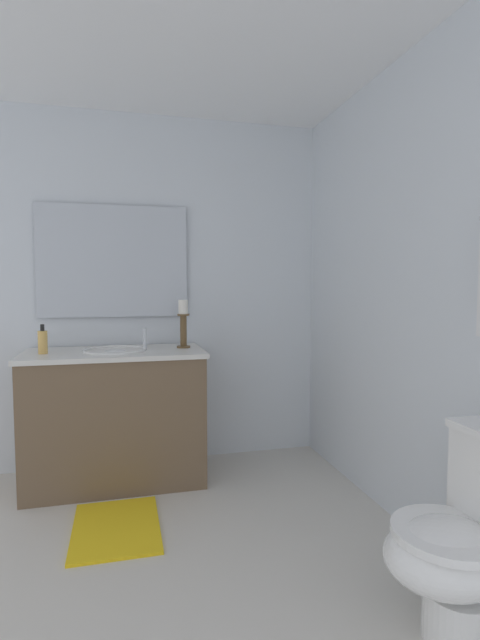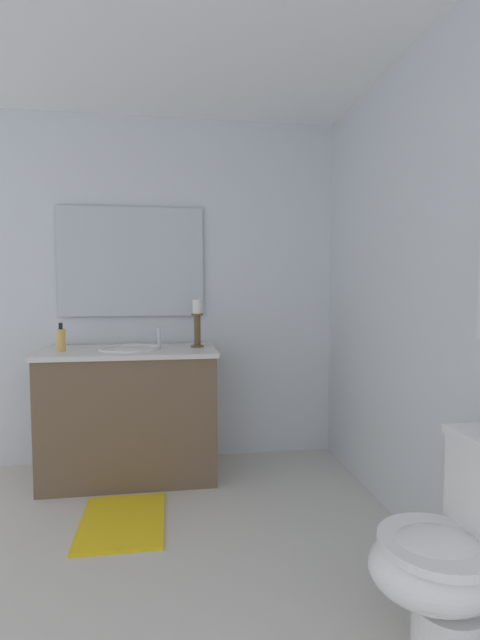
{
  "view_description": "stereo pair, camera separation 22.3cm",
  "coord_description": "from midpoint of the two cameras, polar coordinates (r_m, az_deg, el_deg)",
  "views": [
    {
      "loc": [
        2.05,
        -0.07,
        1.26
      ],
      "look_at": [
        -0.1,
        0.48,
        1.1
      ],
      "focal_mm": 26.22,
      "sensor_mm": 36.0,
      "label": 1
    },
    {
      "loc": [
        2.1,
        0.15,
        1.26
      ],
      "look_at": [
        -0.1,
        0.48,
        1.1
      ],
      "focal_mm": 26.22,
      "sensor_mm": 36.0,
      "label": 2
    }
  ],
  "objects": [
    {
      "name": "floor",
      "position": [
        2.44,
        -9.18,
        -27.43
      ],
      "size": [
        2.66,
        2.74,
        0.02
      ],
      "primitive_type": "cube",
      "color": "beige",
      "rests_on": "ground"
    },
    {
      "name": "wall_back",
      "position": [
        2.47,
        24.23,
        2.89
      ],
      "size": [
        2.66,
        0.04,
        2.45
      ],
      "primitive_type": "cube",
      "color": "silver",
      "rests_on": "ground"
    },
    {
      "name": "wall_left",
      "position": [
        3.41,
        -9.18,
        3.45
      ],
      "size": [
        0.04,
        2.74,
        2.45
      ],
      "primitive_type": "cube",
      "color": "silver",
      "rests_on": "ground"
    },
    {
      "name": "ceiling",
      "position": [
        2.4,
        -10.0,
        34.04
      ],
      "size": [
        2.66,
        2.74,
        0.02
      ],
      "primitive_type": "cube",
      "color": "white"
    },
    {
      "name": "vanity_cabinet",
      "position": [
        3.2,
        -11.24,
        -11.09
      ],
      "size": [
        0.58,
        1.13,
        0.85
      ],
      "color": "brown",
      "rests_on": "ground"
    },
    {
      "name": "sink_basin",
      "position": [
        3.12,
        -11.32,
        -4.22
      ],
      "size": [
        0.4,
        0.4,
        0.24
      ],
      "color": "white",
      "rests_on": "vanity_cabinet"
    },
    {
      "name": "mirror",
      "position": [
        3.37,
        -11.26,
        6.97
      ],
      "size": [
        0.02,
        1.0,
        0.76
      ],
      "primitive_type": "cube",
      "color": "silver"
    },
    {
      "name": "candle_holder_tall",
      "position": [
        3.15,
        -3.23,
        -0.22
      ],
      "size": [
        0.09,
        0.09,
        0.32
      ],
      "color": "brown",
      "rests_on": "vanity_cabinet"
    },
    {
      "name": "soap_bottle",
      "position": [
        3.13,
        -19.15,
        -2.26
      ],
      "size": [
        0.06,
        0.06,
        0.18
      ],
      "color": "#E5B259",
      "rests_on": "vanity_cabinet"
    },
    {
      "name": "toilet",
      "position": [
        1.95,
        28.08,
        -23.83
      ],
      "size": [
        0.39,
        0.54,
        0.75
      ],
      "color": "white",
      "rests_on": "ground"
    },
    {
      "name": "bath_mat",
      "position": [
        2.76,
        -11.76,
        -22.96
      ],
      "size": [
        0.6,
        0.44,
        0.02
      ],
      "primitive_type": "cube",
      "color": "yellow",
      "rests_on": "ground"
    }
  ]
}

